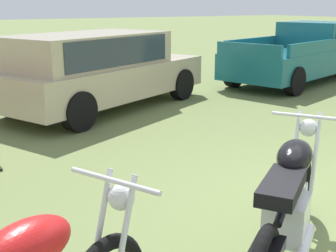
{
  "coord_description": "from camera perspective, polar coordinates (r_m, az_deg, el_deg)",
  "views": [
    {
      "loc": [
        -3.48,
        -2.12,
        1.93
      ],
      "look_at": [
        -0.72,
        2.14,
        0.55
      ],
      "focal_mm": 47.61,
      "sensor_mm": 36.0,
      "label": 1
    }
  ],
  "objects": [
    {
      "name": "motorcycle_black",
      "position": [
        3.51,
        15.12,
        -9.78
      ],
      "size": [
        1.86,
        1.34,
        1.02
      ],
      "rotation": [
        0.0,
        0.0,
        0.56
      ],
      "color": "black",
      "rests_on": "ground"
    },
    {
      "name": "pickup_truck_teal",
      "position": [
        12.26,
        17.13,
        9.09
      ],
      "size": [
        5.25,
        2.91,
        1.49
      ],
      "rotation": [
        0.0,
        0.0,
        0.25
      ],
      "color": "#19606B",
      "rests_on": "ground"
    },
    {
      "name": "car_beige",
      "position": [
        8.48,
        -9.2,
        7.66
      ],
      "size": [
        4.71,
        3.29,
        1.43
      ],
      "rotation": [
        0.0,
        0.0,
        0.39
      ],
      "color": "#BCAD8C",
      "rests_on": "ground"
    }
  ]
}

